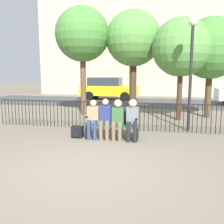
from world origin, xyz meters
TOP-DOWN VIEW (x-y plane):
  - ground_plane at (0.00, 0.00)m, footprint 80.00×80.00m
  - park_bench at (0.00, 2.40)m, footprint 1.57×0.45m
  - seated_person_0 at (-0.55, 2.27)m, footprint 0.34×0.39m
  - seated_person_1 at (-0.19, 2.27)m, footprint 0.34×0.39m
  - seated_person_2 at (0.18, 2.27)m, footprint 0.34×0.39m
  - seated_person_3 at (0.60, 2.27)m, footprint 0.34×0.39m
  - backpack at (-1.05, 2.27)m, footprint 0.33×0.25m
  - fence_railing at (-0.02, 3.57)m, footprint 9.01×0.03m
  - tree_0 at (2.04, 5.89)m, footprint 2.32×2.32m
  - tree_1 at (-0.02, 6.96)m, footprint 2.50×2.50m
  - tree_2 at (3.29, 6.80)m, footprint 2.57×2.57m
  - tree_3 at (-2.27, 6.48)m, footprint 2.45×2.45m
  - lamp_post at (2.26, 3.91)m, footprint 0.28×0.28m
  - street_surface at (0.00, 12.00)m, footprint 24.00×6.00m
  - parked_car_0 at (-2.68, 13.37)m, footprint 4.20×1.94m
  - building_facade at (0.00, 20.00)m, footprint 20.00×6.00m

SIDE VIEW (x-z plane):
  - ground_plane at x=0.00m, z-range 0.00..0.00m
  - street_surface at x=0.00m, z-range 0.00..0.01m
  - backpack at x=-1.05m, z-range 0.00..0.34m
  - park_bench at x=0.00m, z-range 0.03..0.95m
  - fence_railing at x=-0.02m, z-range 0.08..1.03m
  - seated_person_0 at x=-0.55m, z-range 0.07..1.21m
  - seated_person_1 at x=-0.19m, z-range 0.07..1.24m
  - seated_person_2 at x=0.18m, z-range 0.08..1.25m
  - seated_person_3 at x=0.60m, z-range 0.08..1.26m
  - parked_car_0 at x=-2.68m, z-range 0.03..1.65m
  - lamp_post at x=2.26m, z-range 0.59..4.23m
  - tree_0 at x=2.04m, z-range 0.87..4.96m
  - tree_2 at x=3.29m, z-range 0.82..5.05m
  - tree_1 at x=-0.02m, z-range 1.07..5.79m
  - tree_3 at x=-2.27m, z-range 1.18..6.05m
  - building_facade at x=0.00m, z-range 0.00..15.35m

